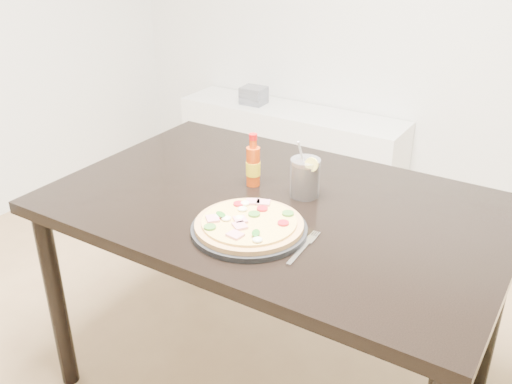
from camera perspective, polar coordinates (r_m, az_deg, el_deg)
The scene contains 8 objects.
dining_table at distance 1.81m, azimuth 2.02°, elevation -3.21°, with size 1.40×0.90×0.75m.
plate at distance 1.60m, azimuth -0.69°, elevation -3.76°, with size 0.33×0.33×0.02m, color black.
pizza at distance 1.59m, azimuth -0.76°, elevation -3.13°, with size 0.31×0.31×0.03m.
hot_sauce_bottle at distance 1.85m, azimuth -0.29°, elevation 2.71°, with size 0.05×0.05×0.18m.
cola_cup at distance 1.79m, azimuth 4.92°, elevation 1.37°, with size 0.10×0.09×0.18m.
fork at distance 1.54m, azimuth 4.85°, elevation -5.45°, with size 0.03×0.19×0.00m.
media_console at distance 3.51m, azimuth 3.41°, elevation 4.35°, with size 1.40×0.34×0.50m, color white.
cd_stack at distance 3.52m, azimuth -0.23°, elevation 9.64°, with size 0.14×0.12×0.10m.
Camera 1 is at (0.76, -0.80, 1.56)m, focal length 40.00 mm.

